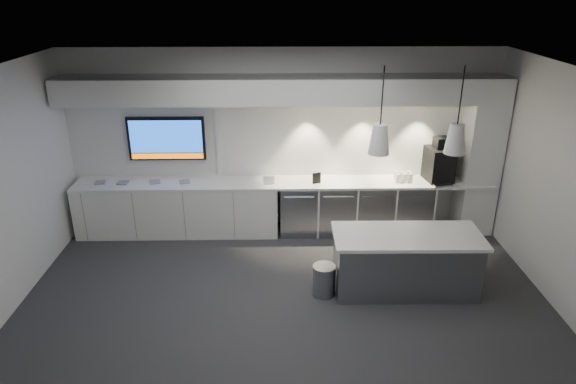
{
  "coord_description": "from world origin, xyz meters",
  "views": [
    {
      "loc": [
        -0.07,
        -5.63,
        3.96
      ],
      "look_at": [
        0.06,
        1.1,
        1.16
      ],
      "focal_mm": 32.0,
      "sensor_mm": 36.0,
      "label": 1
    }
  ],
  "objects_px": {
    "bin": "(324,280)",
    "wall_tv": "(166,139)",
    "island": "(405,262)",
    "coffee_machine": "(439,163)"
  },
  "relations": [
    {
      "from": "wall_tv",
      "to": "island",
      "type": "xyz_separation_m",
      "value": [
        3.53,
        -2.07,
        -1.14
      ]
    },
    {
      "from": "island",
      "to": "bin",
      "type": "distance_m",
      "value": 1.13
    },
    {
      "from": "wall_tv",
      "to": "island",
      "type": "bearing_deg",
      "value": -30.38
    },
    {
      "from": "island",
      "to": "bin",
      "type": "relative_size",
      "value": 4.56
    },
    {
      "from": "wall_tv",
      "to": "coffee_machine",
      "type": "xyz_separation_m",
      "value": [
        4.44,
        -0.25,
        -0.36
      ]
    },
    {
      "from": "bin",
      "to": "coffee_machine",
      "type": "height_order",
      "value": "coffee_machine"
    },
    {
      "from": "wall_tv",
      "to": "bin",
      "type": "relative_size",
      "value": 2.88
    },
    {
      "from": "island",
      "to": "bin",
      "type": "height_order",
      "value": "island"
    },
    {
      "from": "bin",
      "to": "wall_tv",
      "type": "bearing_deg",
      "value": 138.02
    },
    {
      "from": "bin",
      "to": "island",
      "type": "bearing_deg",
      "value": 5.74
    }
  ]
}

